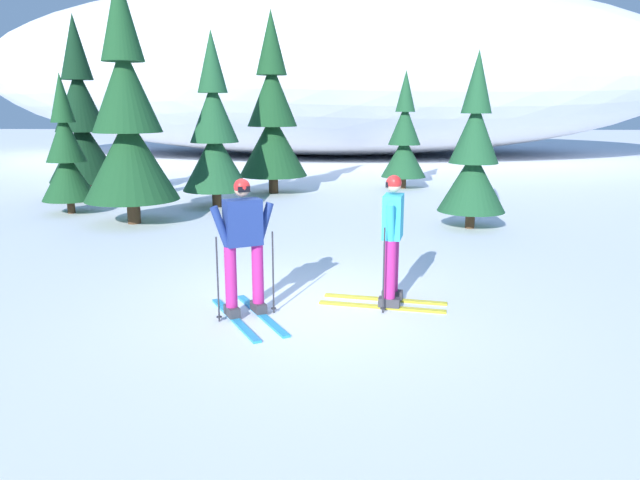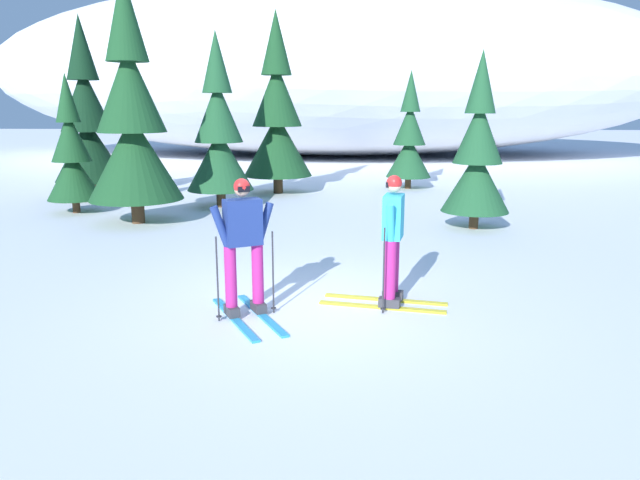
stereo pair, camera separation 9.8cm
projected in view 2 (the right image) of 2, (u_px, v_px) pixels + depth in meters
name	position (u px, v px, depth m)	size (l,w,h in m)	color
ground_plane	(311.00, 304.00, 8.10)	(120.00, 120.00, 0.00)	white
skier_navy_jacket	(244.00, 244.00, 7.46)	(1.19, 1.69, 1.77)	#2893CC
skier_cyan_jacket	(392.00, 238.00, 7.86)	(1.75, 0.80, 1.76)	gold
pine_tree_far_left	(87.00, 124.00, 16.85)	(1.97, 1.97, 5.09)	#47301E
pine_tree_left	(72.00, 156.00, 14.68)	(1.32, 1.32, 3.42)	#47301E
pine_tree_center_left	(132.00, 122.00, 13.19)	(2.11, 2.11, 5.46)	#47301E
pine_tree_center	(219.00, 135.00, 15.48)	(1.74, 1.74, 4.52)	#47301E
pine_tree_center_right	(277.00, 119.00, 17.85)	(2.08, 2.08, 5.38)	#47301E
pine_tree_right	(409.00, 140.00, 19.03)	(1.44, 1.44, 3.73)	#47301E
pine_tree_far_right	(477.00, 156.00, 12.73)	(1.46, 1.46, 3.79)	#47301E
snow_ridge_background	(342.00, 72.00, 31.93)	(36.99, 20.12, 8.77)	white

